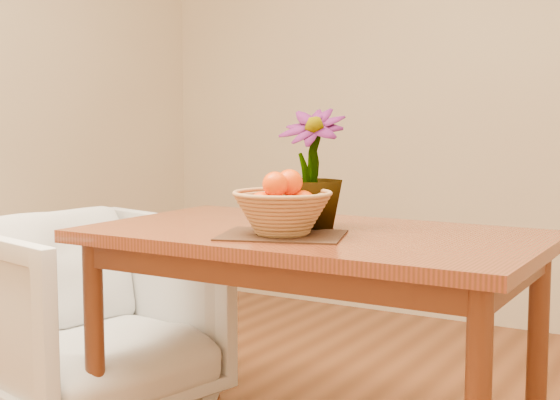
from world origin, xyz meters
The scene contains 7 objects.
wall_back centered at (0.00, 2.25, 1.35)m, with size 4.00×0.02×2.70m, color beige.
table centered at (0.00, 0.30, 0.66)m, with size 1.40×0.80×0.75m.
placemat centered at (-0.02, 0.15, 0.75)m, with size 0.36×0.27×0.01m, color #3D2516.
wicker_basket centered at (-0.02, 0.15, 0.81)m, with size 0.30×0.30×0.12m.
orange_pile centered at (-0.02, 0.15, 0.86)m, with size 0.17×0.18×0.14m.
potted_plant centered at (-0.03, 0.34, 0.94)m, with size 0.21×0.21×0.38m, color #1C4614.
armchair centered at (-0.91, 0.25, 0.41)m, with size 0.79×0.74×0.81m, color #82695A.
Camera 1 is at (1.13, -1.81, 1.10)m, focal length 50.00 mm.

